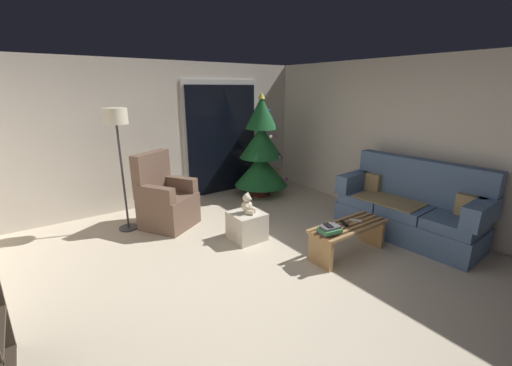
# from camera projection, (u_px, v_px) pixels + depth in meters

# --- Properties ---
(ground_plane) EXTENTS (7.00, 7.00, 0.00)m
(ground_plane) POSITION_uv_depth(u_px,v_px,m) (263.00, 274.00, 3.71)
(ground_plane) COLOR beige
(wall_back) EXTENTS (5.72, 0.12, 2.50)m
(wall_back) POSITION_uv_depth(u_px,v_px,m) (161.00, 134.00, 5.74)
(wall_back) COLOR beige
(wall_back) RESTS_ON ground
(wall_right) EXTENTS (0.12, 6.00, 2.50)m
(wall_right) POSITION_uv_depth(u_px,v_px,m) (414.00, 142.00, 4.94)
(wall_right) COLOR beige
(wall_right) RESTS_ON ground
(patio_door_frame) EXTENTS (1.60, 0.02, 2.20)m
(patio_door_frame) POSITION_uv_depth(u_px,v_px,m) (222.00, 138.00, 6.40)
(patio_door_frame) COLOR silver
(patio_door_frame) RESTS_ON ground
(patio_door_glass) EXTENTS (1.50, 0.02, 2.10)m
(patio_door_glass) POSITION_uv_depth(u_px,v_px,m) (223.00, 140.00, 6.40)
(patio_door_glass) COLOR black
(patio_door_glass) RESTS_ON ground
(couch) EXTENTS (0.90, 1.98, 1.08)m
(couch) POSITION_uv_depth(u_px,v_px,m) (409.00, 209.00, 4.59)
(couch) COLOR slate
(couch) RESTS_ON ground
(coffee_table) EXTENTS (1.10, 0.40, 0.41)m
(coffee_table) POSITION_uv_depth(u_px,v_px,m) (348.00, 235.00, 4.08)
(coffee_table) COLOR #9E7547
(coffee_table) RESTS_ON ground
(remote_black) EXTENTS (0.10, 0.16, 0.02)m
(remote_black) POSITION_uv_depth(u_px,v_px,m) (344.00, 223.00, 4.05)
(remote_black) COLOR black
(remote_black) RESTS_ON coffee_table
(remote_white) EXTENTS (0.13, 0.15, 0.02)m
(remote_white) POSITION_uv_depth(u_px,v_px,m) (356.00, 221.00, 4.13)
(remote_white) COLOR silver
(remote_white) RESTS_ON coffee_table
(book_stack) EXTENTS (0.27, 0.24, 0.09)m
(book_stack) POSITION_uv_depth(u_px,v_px,m) (330.00, 230.00, 3.79)
(book_stack) COLOR #4C4C51
(book_stack) RESTS_ON coffee_table
(cell_phone) EXTENTS (0.11, 0.16, 0.01)m
(cell_phone) POSITION_uv_depth(u_px,v_px,m) (328.00, 225.00, 3.78)
(cell_phone) COLOR black
(cell_phone) RESTS_ON book_stack
(christmas_tree) EXTENTS (1.03, 1.03, 1.97)m
(christmas_tree) POSITION_uv_depth(u_px,v_px,m) (261.00, 152.00, 6.17)
(christmas_tree) COLOR #4C1E19
(christmas_tree) RESTS_ON ground
(armchair) EXTENTS (0.94, 0.94, 1.13)m
(armchair) POSITION_uv_depth(u_px,v_px,m) (166.00, 201.00, 4.91)
(armchair) COLOR brown
(armchair) RESTS_ON ground
(floor_lamp) EXTENTS (0.32, 0.32, 1.78)m
(floor_lamp) POSITION_uv_depth(u_px,v_px,m) (117.00, 128.00, 4.48)
(floor_lamp) COLOR #2D2D30
(floor_lamp) RESTS_ON ground
(ottoman) EXTENTS (0.44, 0.44, 0.39)m
(ottoman) POSITION_uv_depth(u_px,v_px,m) (247.00, 226.00, 4.52)
(ottoman) COLOR beige
(ottoman) RESTS_ON ground
(teddy_bear_cream) EXTENTS (0.21, 0.22, 0.29)m
(teddy_bear_cream) POSITION_uv_depth(u_px,v_px,m) (247.00, 205.00, 4.43)
(teddy_bear_cream) COLOR beige
(teddy_bear_cream) RESTS_ON ottoman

